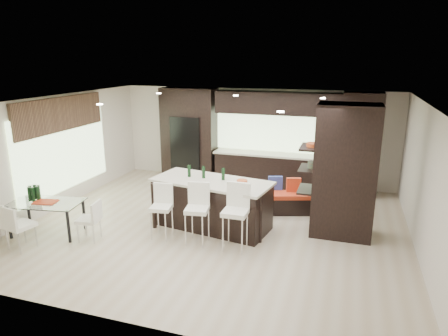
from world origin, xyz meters
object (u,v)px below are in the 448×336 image
(stool_left, at_px, (162,217))
(chair_near, at_px, (21,228))
(chair_end, at_px, (89,222))
(floor_vase, at_px, (328,200))
(stool_mid, at_px, (197,220))
(chair_far, at_px, (2,225))
(stool_right, at_px, (235,224))
(dining_table, at_px, (48,218))
(bench, at_px, (286,203))
(kitchen_island, at_px, (212,204))

(stool_left, bearing_deg, chair_near, -161.11)
(chair_end, bearing_deg, floor_vase, -74.45)
(stool_mid, distance_m, chair_far, 3.77)
(stool_mid, relative_size, chair_far, 1.16)
(chair_near, distance_m, chair_end, 1.23)
(stool_right, height_order, floor_vase, floor_vase)
(stool_left, bearing_deg, chair_end, -167.22)
(stool_mid, relative_size, dining_table, 0.68)
(chair_near, height_order, chair_far, chair_far)
(bench, xyz_separation_m, chair_near, (-4.50, -3.37, 0.17))
(floor_vase, relative_size, chair_near, 1.49)
(kitchen_island, height_order, stool_left, kitchen_island)
(stool_left, relative_size, bench, 0.72)
(stool_mid, bearing_deg, chair_end, -175.57)
(stool_left, height_order, bench, stool_left)
(chair_near, bearing_deg, chair_far, -167.55)
(kitchen_island, bearing_deg, chair_end, -137.39)
(stool_left, bearing_deg, stool_mid, -10.44)
(stool_left, relative_size, stool_mid, 0.92)
(stool_right, xyz_separation_m, chair_near, (-3.89, -1.22, -0.10))
(kitchen_island, bearing_deg, stool_mid, -80.53)
(stool_right, relative_size, dining_table, 0.72)
(bench, bearing_deg, chair_far, -163.65)
(floor_vase, height_order, chair_end, floor_vase)
(bench, height_order, floor_vase, floor_vase)
(kitchen_island, xyz_separation_m, dining_table, (-3.12, -1.38, -0.18))
(chair_near, bearing_deg, dining_table, 101.97)
(dining_table, xyz_separation_m, chair_end, (1.00, 0.00, 0.04))
(stool_mid, bearing_deg, dining_table, -179.93)
(stool_mid, distance_m, chair_near, 3.35)
(bench, relative_size, dining_table, 0.88)
(bench, height_order, chair_end, chair_end)
(chair_near, relative_size, chair_end, 1.09)
(chair_end, bearing_deg, stool_left, -77.89)
(stool_left, xyz_separation_m, bench, (2.16, 2.12, -0.21))
(stool_right, height_order, chair_end, stool_right)
(stool_right, xyz_separation_m, chair_end, (-2.89, -0.51, -0.14))
(kitchen_island, distance_m, stool_right, 1.17)
(stool_left, height_order, dining_table, stool_left)
(stool_mid, relative_size, chair_near, 1.18)
(stool_right, bearing_deg, chair_end, -170.35)
(chair_near, bearing_deg, floor_vase, 39.29)
(kitchen_island, height_order, chair_far, kitchen_island)
(chair_far, distance_m, chair_end, 1.62)
(kitchen_island, height_order, chair_near, kitchen_island)
(floor_vase, bearing_deg, chair_near, -152.68)
(stool_right, bearing_deg, stool_left, 178.54)
(stool_mid, relative_size, stool_right, 0.94)
(stool_mid, relative_size, bench, 0.78)
(bench, height_order, dining_table, dining_table)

